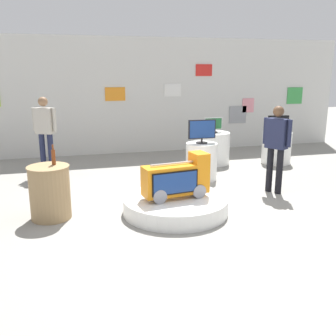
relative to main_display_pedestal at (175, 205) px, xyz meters
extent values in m
plane|color=gray|center=(0.20, -0.09, -0.13)|extent=(30.00, 30.00, 0.00)
cube|color=silver|center=(0.20, 4.84, 1.42)|extent=(12.26, 0.10, 3.10)
cube|color=white|center=(1.27, 4.78, 1.58)|extent=(0.47, 0.02, 0.35)
cube|color=gray|center=(3.26, 4.78, 0.84)|extent=(0.53, 0.02, 0.50)
cube|color=green|center=(5.10, 4.78, 1.36)|extent=(0.50, 0.02, 0.49)
cube|color=red|center=(2.17, 4.78, 2.11)|extent=(0.47, 0.02, 0.32)
cube|color=pink|center=(3.58, 4.78, 1.10)|extent=(0.36, 0.02, 0.41)
cube|color=orange|center=(-0.32, 4.78, 1.49)|extent=(0.54, 0.02, 0.35)
cylinder|color=white|center=(0.00, 0.00, 0.00)|extent=(1.69, 1.69, 0.26)
cylinder|color=gray|center=(-0.34, -0.05, 0.24)|extent=(0.28, 0.42, 0.22)
cylinder|color=gray|center=(0.34, 0.05, 0.24)|extent=(0.28, 0.42, 0.22)
cube|color=orange|center=(0.00, 0.00, 0.43)|extent=(1.10, 0.49, 0.47)
cube|color=orange|center=(0.41, 0.06, 0.75)|extent=(0.28, 0.37, 0.17)
cube|color=black|center=(-0.06, -0.19, 0.43)|extent=(0.76, 0.12, 0.36)
cube|color=navy|center=(-0.06, -0.19, 0.43)|extent=(0.72, 0.12, 0.32)
cube|color=#B2B2B7|center=(0.00, 0.00, 0.70)|extent=(0.85, 0.15, 0.02)
cylinder|color=white|center=(1.06, 1.76, 0.26)|extent=(0.66, 0.66, 0.77)
cylinder|color=black|center=(1.06, 1.76, 0.66)|extent=(0.24, 0.24, 0.02)
cylinder|color=black|center=(1.06, 1.76, 0.71)|extent=(0.04, 0.04, 0.08)
cube|color=black|center=(1.06, 1.76, 0.94)|extent=(0.58, 0.04, 0.39)
cube|color=navy|center=(1.06, 1.74, 0.94)|extent=(0.54, 0.02, 0.35)
cylinder|color=white|center=(1.80, 3.02, 0.26)|extent=(0.84, 0.84, 0.77)
cylinder|color=black|center=(1.80, 3.02, 0.66)|extent=(0.23, 0.23, 0.02)
cylinder|color=black|center=(1.80, 3.02, 0.69)|extent=(0.04, 0.04, 0.06)
cube|color=silver|center=(1.80, 3.02, 0.86)|extent=(0.45, 0.04, 0.28)
cube|color=#1E5B2D|center=(1.80, 3.00, 0.86)|extent=(0.41, 0.02, 0.25)
cylinder|color=white|center=(3.34, 2.66, 0.26)|extent=(0.71, 0.71, 0.77)
cylinder|color=black|center=(3.34, 2.66, 0.66)|extent=(0.16, 0.16, 0.02)
cylinder|color=black|center=(3.34, 2.66, 0.71)|extent=(0.04, 0.04, 0.08)
cube|color=black|center=(3.34, 2.66, 0.90)|extent=(0.51, 0.14, 0.31)
cube|color=black|center=(3.35, 2.63, 0.90)|extent=(0.46, 0.11, 0.28)
cylinder|color=#9E7F56|center=(-1.94, 0.27, 0.29)|extent=(0.61, 0.61, 0.84)
cylinder|color=#9E7F56|center=(-1.94, 0.27, 0.70)|extent=(0.64, 0.64, 0.02)
cylinder|color=brown|center=(-1.85, 0.35, 0.83)|extent=(0.06, 0.06, 0.23)
cylinder|color=brown|center=(-1.85, 0.35, 0.98)|extent=(0.03, 0.03, 0.08)
cylinder|color=black|center=(2.14, 0.47, 0.30)|extent=(0.12, 0.12, 0.85)
cylinder|color=black|center=(2.03, 0.65, 0.30)|extent=(0.12, 0.12, 0.85)
cube|color=#1E233F|center=(2.08, 0.56, 0.99)|extent=(0.37, 0.43, 0.55)
sphere|color=brown|center=(2.08, 0.56, 1.40)|extent=(0.20, 0.20, 0.20)
cylinder|color=#1E233F|center=(2.21, 0.35, 1.02)|extent=(0.08, 0.08, 0.49)
cylinder|color=#1E233F|center=(1.96, 0.77, 1.02)|extent=(0.08, 0.08, 0.49)
cylinder|color=#1E233F|center=(-1.99, 2.86, 0.33)|extent=(0.12, 0.12, 0.93)
cylinder|color=#1E233F|center=(-2.16, 2.96, 0.33)|extent=(0.12, 0.12, 0.93)
cube|color=#B2ADA3|center=(-2.08, 2.91, 1.07)|extent=(0.43, 0.36, 0.55)
sphere|color=#8C6647|center=(-2.08, 2.91, 1.48)|extent=(0.20, 0.20, 0.20)
cylinder|color=#B2ADA3|center=(-1.87, 2.79, 1.10)|extent=(0.08, 0.08, 0.49)
cylinder|color=#B2ADA3|center=(-2.29, 3.03, 1.10)|extent=(0.08, 0.08, 0.49)
camera|label=1|loc=(-1.62, -5.66, 2.13)|focal=41.19mm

